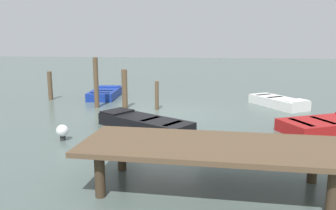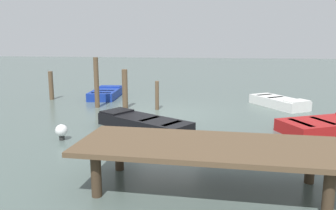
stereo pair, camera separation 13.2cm
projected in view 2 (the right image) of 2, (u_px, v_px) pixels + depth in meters
The scene contains 11 objects.
ground_plane at pixel (168, 113), 13.80m from camera, with size 80.00×80.00×0.00m, color #4C5B56.
dock_segment at pixel (209, 149), 6.73m from camera, with size 5.27×2.16×0.95m.
rowboat_white at pixel (279, 102), 15.12m from camera, with size 2.40×2.89×0.46m.
rowboat_blue at pixel (106, 93), 17.49m from camera, with size 1.46×2.75×0.46m.
rowboat_black at pixel (143, 123), 11.41m from camera, with size 3.51×2.76×0.46m.
rowboat_red at pixel (329, 125), 11.05m from camera, with size 3.42×2.65×0.46m.
mooring_piling_mid_right at pixel (125, 89), 14.69m from camera, with size 0.24×0.24×1.69m, color brown.
mooring_piling_center at pixel (157, 95), 14.43m from camera, with size 0.16×0.16×1.22m, color brown.
mooring_piling_mid_left at pixel (96, 83), 14.84m from camera, with size 0.21×0.21×2.19m, color brown.
mooring_piling_far_right at pixel (51, 85), 16.85m from camera, with size 0.22×0.22×1.39m, color brown.
marker_buoy at pixel (61, 131), 10.16m from camera, with size 0.36×0.36×0.48m.
Camera 2 is at (-1.95, 13.34, 2.99)m, focal length 36.51 mm.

